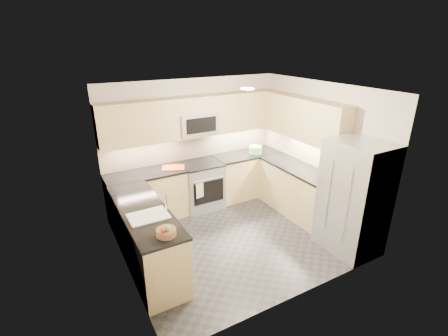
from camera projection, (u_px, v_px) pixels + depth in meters
The scene contains 35 objects.
floor at pixel (234, 236), 5.59m from camera, with size 3.60×3.20×0.00m, color #25252A.
ceiling at pixel (236, 89), 4.67m from camera, with size 3.60×3.20×0.02m, color beige.
wall_back at pixel (193, 143), 6.43m from camera, with size 3.60×0.02×2.50m, color #BBB2A3.
wall_front at pixel (304, 213), 3.83m from camera, with size 3.60×0.02×2.50m, color #BBB2A3.
wall_left at pixel (119, 194), 4.32m from camera, with size 0.02×3.20×2.50m, color #BBB2A3.
wall_right at pixel (319, 151), 5.94m from camera, with size 0.02×3.20×2.50m, color #BBB2A3.
base_cab_back_left at pixel (148, 197), 5.99m from camera, with size 1.42×0.60×0.90m, color tan.
base_cab_back_right at pixel (247, 175), 6.97m from camera, with size 1.42×0.60×0.90m, color tan.
base_cab_right at pixel (297, 191), 6.23m from camera, with size 0.60×1.70×0.90m, color tan.
base_cab_peninsula at pixel (146, 238), 4.75m from camera, with size 0.60×2.00×0.90m, color tan.
countertop_back_left at pixel (145, 174), 5.81m from camera, with size 1.42×0.63×0.04m, color black.
countertop_back_right at pixel (247, 154), 6.80m from camera, with size 1.42×0.63×0.04m, color black.
countertop_right at pixel (299, 168), 6.05m from camera, with size 0.63×1.70×0.04m, color black.
countertop_peninsula at pixel (143, 210), 4.57m from camera, with size 0.63×2.00×0.04m, color black.
upper_cab_back at pixel (196, 116), 6.07m from camera, with size 3.60×0.35×0.75m, color tan.
upper_cab_right at pixel (304, 119), 5.88m from camera, with size 0.35×1.95×0.75m, color tan.
backsplash_back at pixel (194, 146), 6.44m from camera, with size 3.60×0.01×0.51m, color tan.
backsplash_right at pixel (302, 148), 6.33m from camera, with size 0.01×2.30×0.51m, color tan.
gas_range at pixel (201, 185), 6.46m from camera, with size 0.76×0.65×0.91m, color #A6AAAE.
range_cooktop at pixel (201, 164), 6.29m from camera, with size 0.76×0.65×0.03m, color black.
oven_door_glass at pixel (209, 192), 6.19m from camera, with size 0.62×0.02×0.45m, color black.
oven_handle at pixel (209, 179), 6.08m from camera, with size 0.02×0.02×0.60m, color #B2B5BA.
microwave at pixel (197, 123), 6.10m from camera, with size 0.76×0.40×0.40m, color #A8ABB1.
microwave_door at pixel (202, 125), 5.93m from camera, with size 0.60×0.01×0.28m, color black.
refrigerator at pixel (354, 198), 4.98m from camera, with size 0.70×0.90×1.80m, color #AAAEB2.
fridge_handle_left at pixel (347, 205), 4.65m from camera, with size 0.02×0.02×1.20m, color #B2B5BA.
fridge_handle_right at pixel (328, 195), 4.94m from camera, with size 0.02×0.02×1.20m, color #B2B5BA.
sink_basin at pixel (149, 221), 4.38m from camera, with size 0.52×0.38×0.16m, color white.
faucet at pixel (166, 203), 4.43m from camera, with size 0.03×0.03×0.28m, color silver.
utensil_bowl at pixel (256, 150), 6.78m from camera, with size 0.27×0.27×0.15m, color #56B04B.
cutting_board at pixel (173, 168), 6.02m from camera, with size 0.41×0.28×0.01m, color #C64A12.
fruit_basket at pixel (166, 232), 3.93m from camera, with size 0.24×0.24×0.09m, color #8B5F41.
fruit_apple at pixel (163, 230), 3.85m from camera, with size 0.06×0.06×0.06m, color red.
fruit_pear at pixel (167, 229), 3.88m from camera, with size 0.07×0.07×0.07m, color #57A245.
dish_towel_check at pixel (200, 190), 6.03m from camera, with size 0.16×0.01×0.30m, color silver.
Camera 1 is at (-2.47, -4.07, 3.16)m, focal length 26.00 mm.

